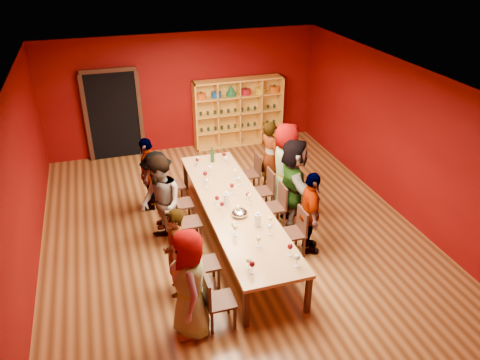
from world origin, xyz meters
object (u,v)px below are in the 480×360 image
(person_right_3, at_px, (286,167))
(chair_person_right_4, at_px, (253,171))
(person_left_0, at_px, (189,284))
(person_left_3, at_px, (158,191))
(chair_person_right_3, at_px, (265,188))
(chair_person_right_2, at_px, (277,204))
(person_right_4, at_px, (270,156))
(person_right_1, at_px, (310,213))
(person_left_2, at_px, (161,204))
(spittoon_bowl, at_px, (240,213))
(shelving_unit, at_px, (238,109))
(person_left_1, at_px, (175,253))
(chair_person_left_3, at_px, (177,201))
(wine_bottle, at_px, (212,156))
(chair_person_left_0, at_px, (215,299))
(chair_person_left_2, at_px, (185,220))
(tasting_table, at_px, (235,207))
(chair_person_right_1, at_px, (296,230))
(person_right_2, at_px, (293,183))
(person_left_4, at_px, (149,173))
(chair_person_left_1, at_px, (200,262))
(chair_person_left_4, at_px, (170,183))

(person_right_3, distance_m, chair_person_right_4, 1.01)
(person_left_0, distance_m, person_left_3, 2.86)
(chair_person_right_3, bearing_deg, chair_person_right_2, -90.00)
(person_right_4, bearing_deg, person_right_1, 159.50)
(person_left_2, bearing_deg, person_right_4, 111.17)
(person_right_1, bearing_deg, chair_person_right_3, 23.23)
(person_right_1, relative_size, spittoon_bowl, 5.54)
(shelving_unit, xyz_separation_m, chair_person_right_2, (-0.49, -4.13, -0.49))
(person_left_3, xyz_separation_m, spittoon_bowl, (1.23, -1.25, 0.02))
(person_left_0, relative_size, person_left_1, 1.13)
(person_right_3, bearing_deg, chair_person_left_3, 98.68)
(shelving_unit, relative_size, chair_person_right_2, 2.70)
(person_left_2, relative_size, wine_bottle, 5.32)
(chair_person_left_0, relative_size, chair_person_left_2, 1.00)
(tasting_table, distance_m, person_right_3, 1.59)
(chair_person_left_0, height_order, person_right_3, person_right_3)
(tasting_table, height_order, person_left_2, person_left_2)
(person_right_1, bearing_deg, chair_person_right_4, 20.15)
(person_left_3, distance_m, chair_person_right_1, 2.71)
(person_right_2, relative_size, chair_person_right_4, 2.03)
(person_left_4, height_order, spittoon_bowl, person_left_4)
(chair_person_right_2, bearing_deg, person_left_3, 162.91)
(person_right_2, bearing_deg, chair_person_right_4, 18.62)
(chair_person_left_1, relative_size, person_left_4, 0.57)
(person_right_1, relative_size, chair_person_right_2, 1.77)
(chair_person_left_4, height_order, person_right_2, person_right_2)
(person_left_1, distance_m, chair_person_left_2, 1.35)
(chair_person_left_0, xyz_separation_m, person_left_2, (-0.40, 2.16, 0.41))
(chair_person_left_1, relative_size, person_right_3, 0.48)
(chair_person_right_1, xyz_separation_m, person_right_2, (0.32, 0.92, 0.41))
(person_left_3, distance_m, chair_person_right_4, 2.33)
(spittoon_bowl, relative_size, wine_bottle, 0.83)
(chair_person_left_1, height_order, chair_person_right_1, same)
(person_right_1, distance_m, wine_bottle, 2.82)
(person_left_0, height_order, person_right_2, person_right_2)
(person_left_1, height_order, chair_person_right_4, person_left_1)
(person_right_1, bearing_deg, tasting_table, 71.87)
(shelving_unit, bearing_deg, person_left_0, -112.81)
(chair_person_left_4, xyz_separation_m, chair_person_right_3, (1.82, -0.82, 0.00))
(tasting_table, bearing_deg, chair_person_right_3, 42.72)
(person_left_2, xyz_separation_m, person_right_4, (2.62, 1.49, -0.11))
(chair_person_left_3, relative_size, person_right_4, 0.56)
(chair_person_left_0, distance_m, person_right_1, 2.45)
(chair_person_right_4, relative_size, wine_bottle, 2.61)
(person_left_3, relative_size, chair_person_left_4, 1.78)
(person_right_1, bearing_deg, spittoon_bowl, 88.18)
(person_left_1, bearing_deg, chair_person_left_4, 179.76)
(person_left_4, bearing_deg, chair_person_left_2, 31.32)
(person_left_1, height_order, chair_person_right_1, person_left_1)
(person_left_3, xyz_separation_m, chair_person_left_4, (0.35, 0.80, -0.30))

